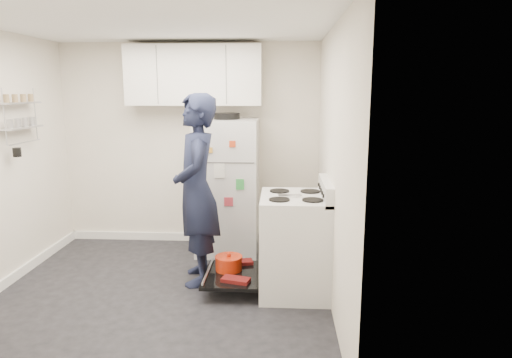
# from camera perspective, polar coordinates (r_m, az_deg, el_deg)

# --- Properties ---
(room) EXTENTS (3.21, 3.21, 2.51)m
(room) POSITION_cam_1_polar(r_m,az_deg,el_deg) (4.29, -12.61, 1.12)
(room) COLOR black
(room) RESTS_ON ground
(electric_range) EXTENTS (0.66, 0.76, 1.10)m
(electric_range) POSITION_cam_1_polar(r_m,az_deg,el_deg) (4.44, 4.69, -8.19)
(electric_range) COLOR silver
(electric_range) RESTS_ON ground
(open_oven_door) EXTENTS (0.55, 0.70, 0.22)m
(open_oven_door) POSITION_cam_1_polar(r_m,az_deg,el_deg) (4.60, -3.10, -11.27)
(open_oven_door) COLOR black
(open_oven_door) RESTS_ON ground
(refrigerator) EXTENTS (0.72, 0.74, 1.67)m
(refrigerator) POSITION_cam_1_polar(r_m,az_deg,el_deg) (5.45, -3.56, -0.87)
(refrigerator) COLOR silver
(refrigerator) RESTS_ON ground
(upper_cabinets) EXTENTS (1.60, 0.33, 0.70)m
(upper_cabinets) POSITION_cam_1_polar(r_m,az_deg,el_deg) (5.57, -7.74, 12.72)
(upper_cabinets) COLOR silver
(upper_cabinets) RESTS_ON room
(wall_shelf_rack) EXTENTS (0.14, 0.60, 0.61)m
(wall_shelf_rack) POSITION_cam_1_polar(r_m,az_deg,el_deg) (5.26, -27.38, 7.08)
(wall_shelf_rack) COLOR #B2B2B7
(wall_shelf_rack) RESTS_ON room
(person) EXTENTS (0.58, 0.77, 1.90)m
(person) POSITION_cam_1_polar(r_m,az_deg,el_deg) (4.57, -7.45, -1.38)
(person) COLOR #161A31
(person) RESTS_ON ground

